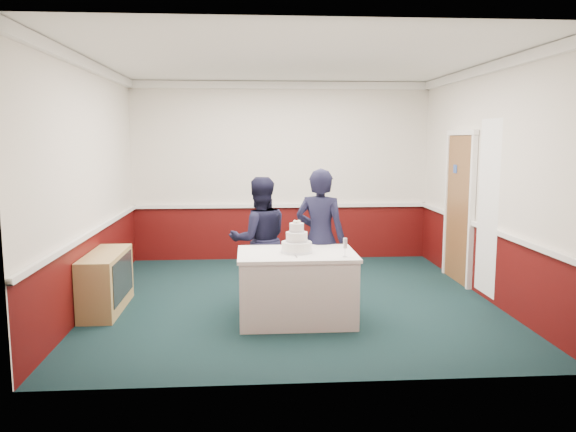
{
  "coord_description": "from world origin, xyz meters",
  "views": [
    {
      "loc": [
        -0.56,
        -7.0,
        2.06
      ],
      "look_at": [
        -0.07,
        -0.1,
        1.1
      ],
      "focal_mm": 35.0,
      "sensor_mm": 36.0,
      "label": 1
    }
  ],
  "objects": [
    {
      "name": "ground",
      "position": [
        0.0,
        0.0,
        0.0
      ],
      "size": [
        5.0,
        5.0,
        0.0
      ],
      "primitive_type": "plane",
      "color": "black",
      "rests_on": "ground"
    },
    {
      "name": "wedding_cake",
      "position": [
        -0.02,
        -0.84,
        0.9
      ],
      "size": [
        0.35,
        0.35,
        0.36
      ],
      "color": "white",
      "rests_on": "cake_table"
    },
    {
      "name": "champagne_flute",
      "position": [
        0.48,
        -1.12,
        0.93
      ],
      "size": [
        0.05,
        0.05,
        0.21
      ],
      "color": "silver",
      "rests_on": "cake_table"
    },
    {
      "name": "cake_knife",
      "position": [
        -0.05,
        -1.04,
        0.79
      ],
      "size": [
        0.03,
        0.22,
        0.0
      ],
      "primitive_type": "cube",
      "rotation": [
        0.0,
        0.0,
        0.07
      ],
      "color": "silver",
      "rests_on": "cake_table"
    },
    {
      "name": "person_man",
      "position": [
        -0.42,
        -0.05,
        0.79
      ],
      "size": [
        0.86,
        0.72,
        1.59
      ],
      "primitive_type": "imported",
      "rotation": [
        0.0,
        0.0,
        3.31
      ],
      "color": "black",
      "rests_on": "ground"
    },
    {
      "name": "cake_table",
      "position": [
        -0.02,
        -0.84,
        0.4
      ],
      "size": [
        1.32,
        0.92,
        0.79
      ],
      "color": "white",
      "rests_on": "ground"
    },
    {
      "name": "person_woman",
      "position": [
        0.31,
        -0.28,
        0.85
      ],
      "size": [
        0.73,
        0.62,
        1.7
      ],
      "primitive_type": "imported",
      "rotation": [
        0.0,
        0.0,
        2.73
      ],
      "color": "black",
      "rests_on": "ground"
    },
    {
      "name": "room_shell",
      "position": [
        0.08,
        0.61,
        1.97
      ],
      "size": [
        5.0,
        5.0,
        3.0
      ],
      "color": "silver",
      "rests_on": "ground"
    },
    {
      "name": "sideboard",
      "position": [
        -2.28,
        -0.29,
        0.35
      ],
      "size": [
        0.41,
        1.2,
        0.7
      ],
      "color": "tan",
      "rests_on": "ground"
    }
  ]
}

